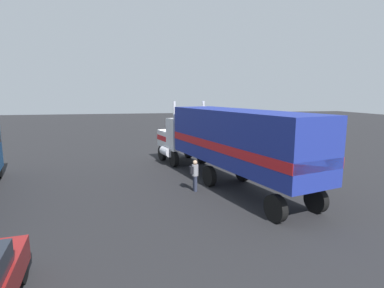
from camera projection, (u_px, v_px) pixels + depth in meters
ground_plane at (177, 160)px, 23.06m from camera, size 120.00×120.00×0.00m
lane_stripe_near at (218, 156)px, 24.40m from camera, size 4.34×1.07×0.01m
lane_stripe_mid at (255, 155)px, 24.73m from camera, size 4.31×1.23×0.01m
lane_stripe_far at (306, 159)px, 23.12m from camera, size 4.26×1.43×0.01m
semi_truck at (226, 139)px, 16.56m from camera, size 14.32×6.03×4.50m
person_bystander at (195, 174)px, 15.35m from camera, size 0.34×0.46×1.63m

